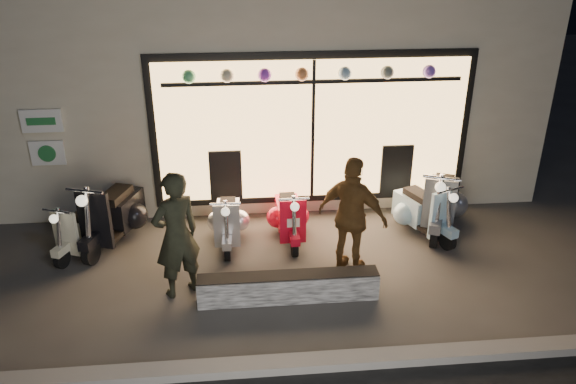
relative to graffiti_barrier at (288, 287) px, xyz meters
name	(u,v)px	position (x,y,z in m)	size (l,w,h in m)	color
ground	(275,274)	(-0.14, 0.65, -0.20)	(40.00, 40.00, 0.00)	#383533
kerb	(287,364)	(-0.14, -1.35, -0.14)	(40.00, 0.25, 0.12)	slate
shop_building	(257,62)	(-0.14, 5.63, 1.90)	(10.20, 6.23, 4.20)	beige
graffiti_barrier	(288,287)	(0.00, 0.00, 0.00)	(2.46, 0.28, 0.40)	black
scooter_silver	(228,219)	(-0.82, 1.76, 0.16)	(0.41, 1.26, 0.91)	black
scooter_red	(289,215)	(0.18, 1.81, 0.17)	(0.43, 1.29, 0.93)	black
scooter_black	(116,212)	(-2.63, 1.99, 0.26)	(0.85, 1.61, 1.15)	black
scooter_cream	(86,227)	(-3.06, 1.73, 0.16)	(0.71, 1.23, 0.89)	black
scooter_blue	(420,209)	(2.38, 1.77, 0.19)	(0.77, 1.36, 0.98)	black
scooter_grey	(441,200)	(2.81, 1.95, 0.26)	(0.95, 1.55, 1.14)	black
man	(176,235)	(-1.48, 0.31, 0.71)	(0.67, 0.44, 1.82)	black
woman	(352,216)	(0.99, 0.66, 0.70)	(1.05, 0.44, 1.79)	brown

